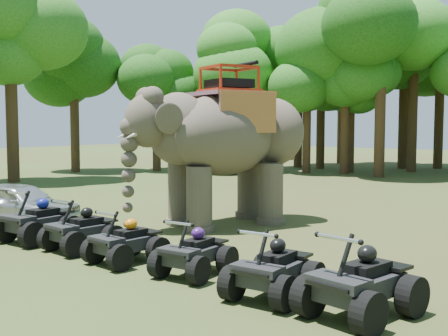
{
  "coord_description": "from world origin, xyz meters",
  "views": [
    {
      "loc": [
        8.54,
        -9.48,
        2.99
      ],
      "look_at": [
        0.0,
        1.2,
        1.9
      ],
      "focal_mm": 45.0,
      "sensor_mm": 36.0,
      "label": 1
    }
  ],
  "objects_px": {
    "elephant": "(226,144)",
    "atv_4": "(274,262)",
    "atv_2": "(126,236)",
    "atv_0": "(38,215)",
    "atv_1": "(82,224)",
    "atv_3": "(194,246)",
    "atv_5": "(361,274)",
    "parked_car": "(18,204)"
  },
  "relations": [
    {
      "from": "parked_car",
      "to": "atv_2",
      "type": "distance_m",
      "value": 5.84
    },
    {
      "from": "elephant",
      "to": "atv_4",
      "type": "xyz_separation_m",
      "value": [
        5.04,
        -5.02,
        -1.76
      ]
    },
    {
      "from": "atv_2",
      "to": "atv_4",
      "type": "bearing_deg",
      "value": 3.38
    },
    {
      "from": "atv_1",
      "to": "atv_4",
      "type": "distance_m",
      "value": 5.55
    },
    {
      "from": "elephant",
      "to": "atv_0",
      "type": "height_order",
      "value": "elephant"
    },
    {
      "from": "atv_1",
      "to": "atv_0",
      "type": "bearing_deg",
      "value": -174.2
    },
    {
      "from": "atv_4",
      "to": "atv_2",
      "type": "bearing_deg",
      "value": 175.46
    },
    {
      "from": "atv_0",
      "to": "atv_5",
      "type": "relative_size",
      "value": 0.98
    },
    {
      "from": "elephant",
      "to": "atv_2",
      "type": "height_order",
      "value": "elephant"
    },
    {
      "from": "atv_5",
      "to": "atv_1",
      "type": "bearing_deg",
      "value": -172.17
    },
    {
      "from": "atv_2",
      "to": "atv_0",
      "type": "bearing_deg",
      "value": -177.74
    },
    {
      "from": "atv_4",
      "to": "atv_1",
      "type": "bearing_deg",
      "value": 173.92
    },
    {
      "from": "atv_5",
      "to": "elephant",
      "type": "bearing_deg",
      "value": 152.2
    },
    {
      "from": "atv_3",
      "to": "atv_2",
      "type": "bearing_deg",
      "value": 179.87
    },
    {
      "from": "atv_1",
      "to": "atv_3",
      "type": "relative_size",
      "value": 1.07
    },
    {
      "from": "elephant",
      "to": "atv_4",
      "type": "relative_size",
      "value": 3.4
    },
    {
      "from": "atv_4",
      "to": "parked_car",
      "type": "bearing_deg",
      "value": 170.14
    },
    {
      "from": "atv_2",
      "to": "atv_5",
      "type": "height_order",
      "value": "atv_5"
    },
    {
      "from": "atv_1",
      "to": "elephant",
      "type": "bearing_deg",
      "value": 87.56
    },
    {
      "from": "elephant",
      "to": "atv_0",
      "type": "xyz_separation_m",
      "value": [
        -2.21,
        -4.89,
        -1.72
      ]
    },
    {
      "from": "atv_5",
      "to": "parked_car",
      "type": "bearing_deg",
      "value": -175.69
    },
    {
      "from": "atv_1",
      "to": "atv_5",
      "type": "xyz_separation_m",
      "value": [
        7.14,
        -0.16,
        0.06
      ]
    },
    {
      "from": "parked_car",
      "to": "atv_4",
      "type": "xyz_separation_m",
      "value": [
        9.57,
        -0.98,
        -0.03
      ]
    },
    {
      "from": "atv_1",
      "to": "atv_5",
      "type": "height_order",
      "value": "atv_5"
    },
    {
      "from": "atv_1",
      "to": "atv_2",
      "type": "height_order",
      "value": "atv_1"
    },
    {
      "from": "atv_1",
      "to": "atv_2",
      "type": "xyz_separation_m",
      "value": [
        1.74,
        -0.16,
        -0.04
      ]
    },
    {
      "from": "atv_4",
      "to": "atv_5",
      "type": "height_order",
      "value": "atv_5"
    },
    {
      "from": "atv_2",
      "to": "atv_3",
      "type": "xyz_separation_m",
      "value": [
        1.8,
        0.17,
        -0.01
      ]
    },
    {
      "from": "atv_0",
      "to": "atv_4",
      "type": "xyz_separation_m",
      "value": [
        7.25,
        -0.13,
        -0.05
      ]
    },
    {
      "from": "parked_car",
      "to": "atv_0",
      "type": "xyz_separation_m",
      "value": [
        2.32,
        -0.85,
        0.02
      ]
    },
    {
      "from": "parked_car",
      "to": "atv_2",
      "type": "height_order",
      "value": "parked_car"
    },
    {
      "from": "parked_car",
      "to": "atv_5",
      "type": "height_order",
      "value": "atv_5"
    },
    {
      "from": "atv_5",
      "to": "atv_2",
      "type": "bearing_deg",
      "value": -170.85
    },
    {
      "from": "atv_3",
      "to": "atv_0",
      "type": "bearing_deg",
      "value": 175.19
    },
    {
      "from": "atv_4",
      "to": "atv_5",
      "type": "xyz_separation_m",
      "value": [
        1.59,
        0.04,
        0.06
      ]
    },
    {
      "from": "atv_4",
      "to": "atv_5",
      "type": "bearing_deg",
      "value": -2.71
    },
    {
      "from": "elephant",
      "to": "atv_1",
      "type": "xyz_separation_m",
      "value": [
        -0.51,
        -4.82,
        -1.77
      ]
    },
    {
      "from": "atv_4",
      "to": "elephant",
      "type": "bearing_deg",
      "value": 131.11
    },
    {
      "from": "atv_3",
      "to": "atv_1",
      "type": "bearing_deg",
      "value": 174.52
    },
    {
      "from": "parked_car",
      "to": "atv_1",
      "type": "relative_size",
      "value": 2.29
    },
    {
      "from": "atv_1",
      "to": "atv_4",
      "type": "bearing_deg",
      "value": 1.52
    },
    {
      "from": "elephant",
      "to": "atv_5",
      "type": "height_order",
      "value": "elephant"
    }
  ]
}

